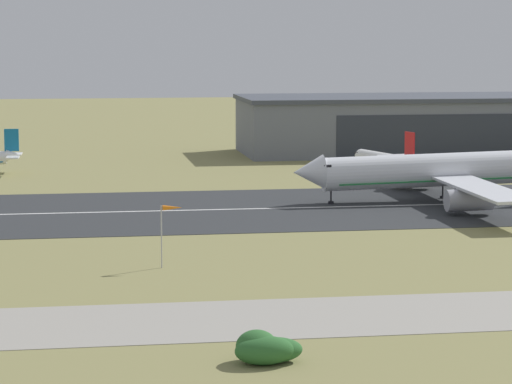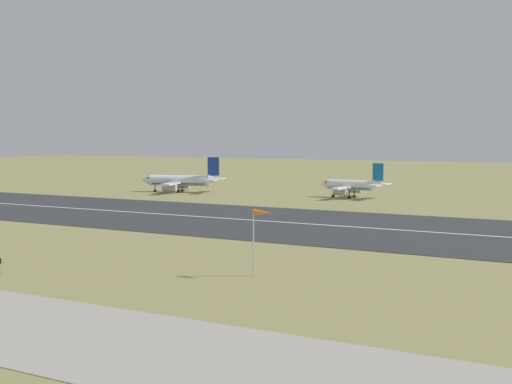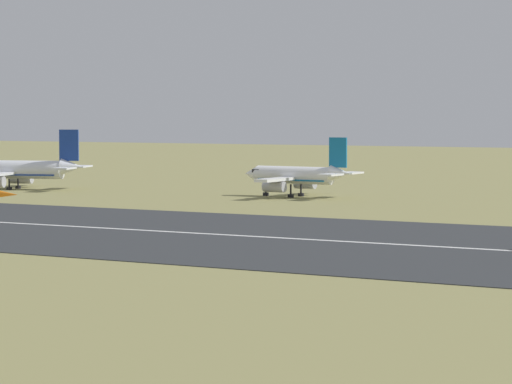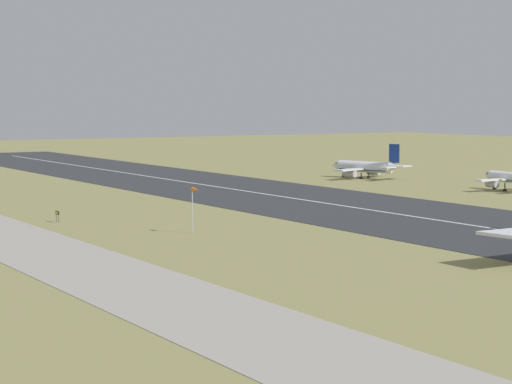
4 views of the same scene
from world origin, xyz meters
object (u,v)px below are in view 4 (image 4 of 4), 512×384
Objects in this scene: airplane_parked_centre at (366,167)px; windsock_pole at (195,193)px; airplane_parked_east at (510,178)px; runway_sign at (57,214)px.

windsock_pole is at bearing -50.23° from airplane_parked_centre.
windsock_pole is at bearing -73.46° from airplane_parked_east.
airplane_parked_centre reaches higher than airplane_parked_east.
windsock_pole is 27.56m from runway_sign.
airplane_parked_east is 104.17m from runway_sign.
airplane_parked_east reaches higher than runway_sign.
airplane_parked_centre reaches higher than windsock_pole.
airplane_parked_east is (44.54, 5.39, 0.01)m from airplane_parked_centre.
airplane_parked_centre is 3.22× the size of windsock_pole.
windsock_pole is at bearing 27.49° from runway_sign.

